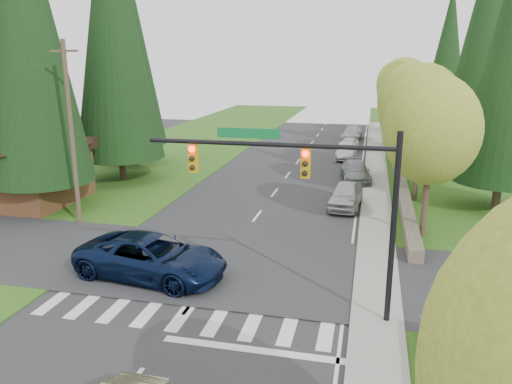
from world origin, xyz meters
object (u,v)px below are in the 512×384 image
(parked_car_c, at_px, (347,151))
(parked_car_e, at_px, (352,133))
(suv_navy, at_px, (151,257))
(parked_car_d, at_px, (349,145))
(parked_car_a, at_px, (346,195))
(parked_car_b, at_px, (356,172))

(parked_car_c, xyz_separation_m, parked_car_e, (0.00, 11.64, 0.01))
(suv_navy, relative_size, parked_car_e, 1.28)
(suv_navy, distance_m, parked_car_e, 40.18)
(parked_car_d, xyz_separation_m, parked_car_e, (0.00, 7.59, 0.03))
(parked_car_c, bearing_deg, parked_car_a, -83.71)
(parked_car_a, bearing_deg, parked_car_e, 96.20)
(suv_navy, xyz_separation_m, parked_car_b, (7.78, 19.50, -0.17))
(parked_car_a, height_order, parked_car_e, parked_car_a)
(parked_car_c, bearing_deg, parked_car_b, -79.05)
(suv_navy, xyz_separation_m, parked_car_c, (6.65, 27.99, -0.18))
(suv_navy, height_order, parked_car_d, suv_navy)
(parked_car_c, xyz_separation_m, parked_car_d, (0.00, 4.05, -0.02))
(parked_car_a, height_order, parked_car_b, parked_car_a)
(parked_car_b, bearing_deg, parked_car_c, 89.70)
(suv_navy, height_order, parked_car_e, suv_navy)
(parked_car_d, bearing_deg, parked_car_a, -80.89)
(parked_car_a, height_order, parked_car_d, parked_car_a)
(parked_car_b, distance_m, parked_car_e, 20.16)
(suv_navy, distance_m, parked_car_b, 21.00)
(suv_navy, relative_size, parked_car_c, 1.48)
(parked_car_b, bearing_deg, parked_car_a, -100.50)
(parked_car_d, bearing_deg, parked_car_c, -83.22)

